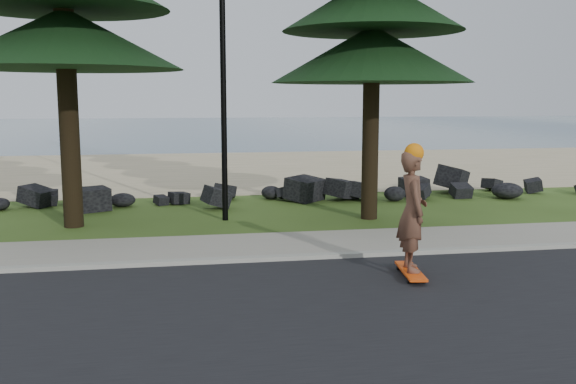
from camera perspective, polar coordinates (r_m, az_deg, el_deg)
name	(u,v)px	position (r m, az deg, el deg)	size (l,w,h in m)	color
ground	(238,251)	(12.54, -4.49, -5.24)	(160.00, 160.00, 0.00)	#344C17
road	(271,334)	(8.26, -1.49, -12.51)	(160.00, 7.00, 0.02)	black
kerb	(242,260)	(11.66, -4.08, -6.04)	(160.00, 0.20, 0.10)	#A9A798
sidewalk	(237,247)	(12.72, -4.58, -4.86)	(160.00, 2.00, 0.08)	gray
beach_sand	(205,169)	(26.82, -7.40, 2.06)	(160.00, 15.00, 0.01)	tan
ocean	(188,128)	(63.21, -8.86, 5.68)	(160.00, 58.00, 0.01)	#3D5D74
seawall_boulders	(219,204)	(18.01, -6.16, -1.06)	(60.00, 2.40, 1.10)	black
lamp_post	(223,46)	(15.42, -5.82, 12.77)	(0.25, 0.14, 8.14)	black
skateboarder	(412,212)	(10.65, 11.00, -1.72)	(0.57, 1.22, 2.21)	#F94C0E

